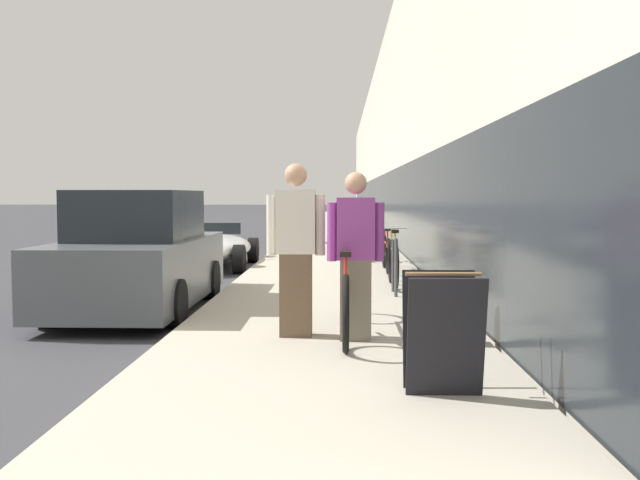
{
  "coord_description": "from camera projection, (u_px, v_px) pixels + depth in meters",
  "views": [
    {
      "loc": [
        5.67,
        -5.94,
        1.62
      ],
      "look_at": [
        5.16,
        12.05,
        0.47
      ],
      "focal_mm": 40.0,
      "sensor_mm": 36.0,
      "label": 1
    }
  ],
  "objects": [
    {
      "name": "person_bystander",
      "position": [
        296.0,
        250.0,
        7.37
      ],
      "size": [
        0.61,
        0.24,
        1.79
      ],
      "color": "brown",
      "rests_on": "sidewalk_slab"
    },
    {
      "name": "sandwich_board_sign",
      "position": [
        443.0,
        332.0,
        5.29
      ],
      "size": [
        0.56,
        0.56,
        0.9
      ],
      "color": "black",
      "rests_on": "sidewalk_slab"
    },
    {
      "name": "cruiser_bike_nearest",
      "position": [
        393.0,
        262.0,
        11.34
      ],
      "size": [
        0.52,
        1.7,
        0.94
      ],
      "color": "black",
      "rests_on": "sidewalk_slab"
    },
    {
      "name": "tandem_bicycle",
      "position": [
        345.0,
        296.0,
        7.53
      ],
      "size": [
        0.52,
        2.62,
        0.93
      ],
      "color": "black",
      "rests_on": "sidewalk_slab"
    },
    {
      "name": "sidewalk_slab",
      "position": [
        336.0,
        236.0,
        26.98
      ],
      "size": [
        3.31,
        70.0,
        0.15
      ],
      "color": "#B2AA99",
      "rests_on": "ground"
    },
    {
      "name": "vintage_roadster_curbside",
      "position": [
        211.0,
        249.0,
        15.77
      ],
      "size": [
        1.8,
        4.09,
        0.98
      ],
      "color": "white",
      "rests_on": "ground"
    },
    {
      "name": "cruiser_bike_farthest",
      "position": [
        370.0,
        244.0,
        16.07
      ],
      "size": [
        0.52,
        1.63,
        0.84
      ],
      "color": "black",
      "rests_on": "sidewalk_slab"
    },
    {
      "name": "person_rider",
      "position": [
        356.0,
        256.0,
        7.17
      ],
      "size": [
        0.58,
        0.23,
        1.7
      ],
      "color": "#756B5B",
      "rests_on": "sidewalk_slab"
    },
    {
      "name": "bike_rack_hoop",
      "position": [
        395.0,
        260.0,
        10.49
      ],
      "size": [
        0.05,
        0.6,
        0.84
      ],
      "color": "#4C4C51",
      "rests_on": "sidewalk_slab"
    },
    {
      "name": "cruiser_bike_middle",
      "position": [
        386.0,
        252.0,
        13.72
      ],
      "size": [
        0.52,
        1.8,
        0.85
      ],
      "color": "black",
      "rests_on": "sidewalk_slab"
    },
    {
      "name": "storefront_facade",
      "position": [
        475.0,
        153.0,
        34.54
      ],
      "size": [
        10.01,
        70.0,
        7.29
      ],
      "color": "beige",
      "rests_on": "ground"
    },
    {
      "name": "parked_sedan_curbside",
      "position": [
        139.0,
        257.0,
        9.83
      ],
      "size": [
        1.77,
        4.02,
        1.68
      ],
      "color": "#4C5156",
      "rests_on": "ground"
    }
  ]
}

